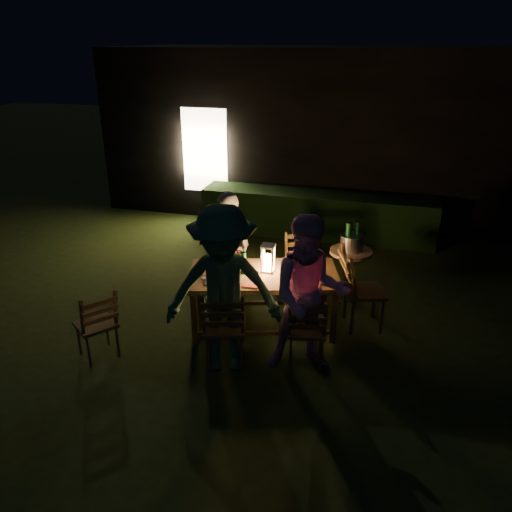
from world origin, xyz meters
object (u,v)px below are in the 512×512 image
(chair_near_left, at_px, (225,340))
(bottle_table, at_px, (243,263))
(dining_table, at_px, (264,279))
(person_house_side, at_px, (229,246))
(bottle_bucket_b, at_px, (356,239))
(person_opp_left, at_px, (223,291))
(person_opp_right, at_px, (309,295))
(bottle_bucket_a, at_px, (348,240))
(chair_far_right, at_px, (301,279))
(ice_bucket, at_px, (352,243))
(lantern, at_px, (268,260))
(chair_spare, at_px, (98,336))
(chair_near_right, at_px, (306,341))
(chair_end, at_px, (362,303))
(chair_far_left, at_px, (230,280))
(side_table, at_px, (350,257))

(chair_near_left, height_order, bottle_table, bottle_table)
(dining_table, height_order, chair_near_left, chair_near_left)
(person_house_side, bearing_deg, bottle_bucket_b, 175.35)
(person_house_side, distance_m, person_opp_left, 1.65)
(person_opp_right, height_order, bottle_bucket_a, person_opp_right)
(chair_far_right, height_order, ice_bucket, ice_bucket)
(chair_near_left, relative_size, chair_far_right, 1.07)
(lantern, bearing_deg, chair_far_right, 71.43)
(chair_far_right, distance_m, lantern, 1.07)
(chair_spare, bearing_deg, bottle_bucket_b, -13.65)
(chair_near_right, bearing_deg, lantern, 122.07)
(dining_table, height_order, chair_near_right, chair_near_right)
(chair_far_right, height_order, chair_end, chair_end)
(person_opp_right, height_order, ice_bucket, person_opp_right)
(chair_far_left, xyz_separation_m, bottle_table, (0.40, -0.68, 0.61))
(side_table, bearing_deg, bottle_bucket_a, -141.34)
(bottle_bucket_a, bearing_deg, person_opp_left, -121.19)
(chair_near_right, height_order, chair_spare, chair_spare)
(chair_far_left, xyz_separation_m, side_table, (1.60, 0.35, 0.39))
(person_house_side, xyz_separation_m, side_table, (1.62, 0.30, -0.10))
(chair_far_right, height_order, person_house_side, person_house_side)
(chair_end, height_order, bottle_bucket_a, bottle_bucket_a)
(person_opp_right, xyz_separation_m, bottle_bucket_b, (0.35, 1.66, 0.04))
(chair_near_right, xyz_separation_m, person_opp_right, (0.02, -0.05, 0.60))
(chair_near_left, height_order, chair_end, chair_end)
(chair_near_left, relative_size, bottle_table, 3.59)
(chair_spare, bearing_deg, person_house_side, 8.77)
(bottle_table, relative_size, bottle_bucket_b, 0.88)
(bottle_bucket_a, bearing_deg, side_table, 38.66)
(chair_near_right, distance_m, lantern, 1.11)
(dining_table, relative_size, chair_end, 1.83)
(person_opp_left, xyz_separation_m, bottle_bucket_b, (1.21, 1.91, -0.02))
(person_house_side, relative_size, lantern, 4.39)
(bottle_bucket_a, bearing_deg, chair_far_left, -168.80)
(person_opp_left, distance_m, bottle_table, 0.85)
(chair_near_left, relative_size, person_opp_left, 0.54)
(chair_far_left, relative_size, ice_bucket, 3.04)
(dining_table, bearing_deg, bottle_table, -180.00)
(person_house_side, bearing_deg, chair_near_left, 89.99)
(chair_far_left, height_order, chair_end, chair_end)
(chair_near_right, height_order, person_opp_left, person_opp_left)
(person_house_side, bearing_deg, side_table, 174.33)
(chair_near_left, height_order, person_opp_left, person_opp_left)
(dining_table, xyz_separation_m, lantern, (0.03, 0.06, 0.23))
(bottle_table, bearing_deg, person_opp_left, -87.59)
(chair_near_left, distance_m, chair_near_right, 0.90)
(side_table, xyz_separation_m, bottle_bucket_b, (0.05, 0.04, 0.25))
(chair_near_right, bearing_deg, chair_end, 50.71)
(chair_near_left, bearing_deg, dining_table, 60.43)
(dining_table, bearing_deg, side_table, 29.04)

